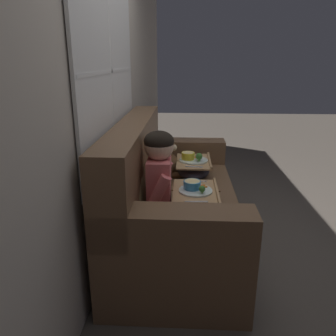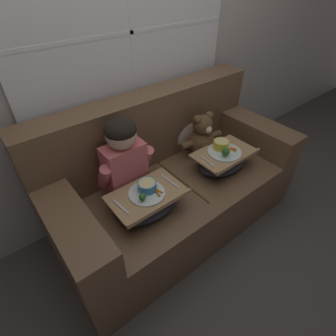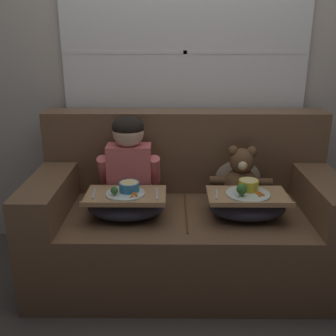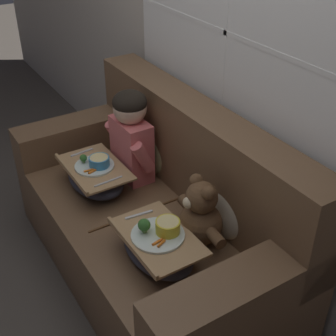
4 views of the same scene
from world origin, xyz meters
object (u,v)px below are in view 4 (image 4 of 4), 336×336
at_px(throw_pillow_behind_child, 154,144).
at_px(lap_tray_teddy, 158,246).
at_px(couch, 157,221).
at_px(child_figure, 131,131).
at_px(throw_pillow_behind_teddy, 226,203).
at_px(teddy_bear, 200,217).
at_px(lap_tray_child, 96,176).

distance_m(throw_pillow_behind_child, lap_tray_teddy, 0.81).
xyz_separation_m(couch, lap_tray_teddy, (0.35, -0.20, 0.18)).
bearing_deg(throw_pillow_behind_child, lap_tray_teddy, -29.28).
bearing_deg(throw_pillow_behind_child, child_figure, -90.00).
relative_size(throw_pillow_behind_child, throw_pillow_behind_teddy, 0.99).
xyz_separation_m(teddy_bear, lap_tray_child, (-0.70, -0.24, -0.07)).
bearing_deg(throw_pillow_behind_teddy, child_figure, -167.73).
height_order(throw_pillow_behind_child, throw_pillow_behind_teddy, throw_pillow_behind_teddy).
bearing_deg(throw_pillow_behind_teddy, lap_tray_teddy, -90.02).
xyz_separation_m(throw_pillow_behind_child, throw_pillow_behind_teddy, (0.70, 0.00, 0.00)).
bearing_deg(throw_pillow_behind_child, couch, -28.92).
bearing_deg(lap_tray_child, child_figure, 90.15).
height_order(couch, lap_tray_teddy, couch).
distance_m(throw_pillow_behind_teddy, child_figure, 0.73).
bearing_deg(throw_pillow_behind_teddy, lap_tray_child, -150.64).
bearing_deg(couch, teddy_bear, 6.05).
height_order(throw_pillow_behind_child, lap_tray_teddy, throw_pillow_behind_child).
xyz_separation_m(throw_pillow_behind_child, teddy_bear, (0.70, -0.16, -0.02)).
xyz_separation_m(throw_pillow_behind_child, lap_tray_child, (0.00, -0.39, -0.09)).
relative_size(throw_pillow_behind_child, child_figure, 0.68).
xyz_separation_m(couch, throw_pillow_behind_teddy, (0.35, 0.19, 0.27)).
height_order(child_figure, teddy_bear, child_figure).
bearing_deg(lap_tray_teddy, throw_pillow_behind_teddy, 89.98).
height_order(couch, lap_tray_child, couch).
bearing_deg(couch, child_figure, 173.31).
bearing_deg(child_figure, lap_tray_child, -89.85).
height_order(throw_pillow_behind_child, lap_tray_child, throw_pillow_behind_child).
distance_m(child_figure, lap_tray_child, 0.33).
height_order(throw_pillow_behind_child, teddy_bear, teddy_bear).
xyz_separation_m(child_figure, teddy_bear, (0.70, -0.00, -0.15)).
distance_m(couch, lap_tray_teddy, 0.44).
bearing_deg(child_figure, couch, -6.69).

